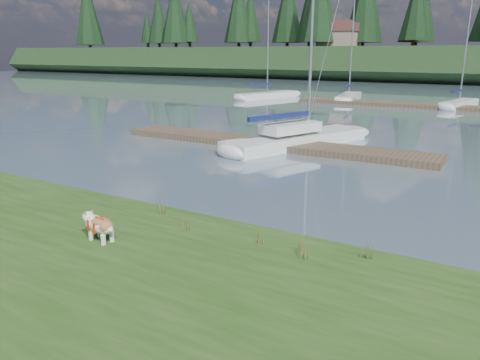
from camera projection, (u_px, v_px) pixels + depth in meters
The scene contains 21 objects.
ground at pixel (429, 108), 38.22m from camera, with size 200.00×200.00×0.00m, color slate.
bank at pixel (79, 300), 8.32m from camera, with size 60.00×9.00×0.35m, color #2E4D1C.
ridge at pixel (479, 65), 73.22m from camera, with size 200.00×20.00×5.00m, color #1D3117.
bulldog at pixel (100, 225), 10.43m from camera, with size 1.01×0.49×0.60m.
sailboat_main at pixel (307, 136), 23.20m from camera, with size 5.00×9.44×13.45m.
dock_near at pixel (268, 143), 22.73m from camera, with size 16.00×2.00×0.30m, color #4C3D2C.
dock_far at pixel (456, 108), 37.20m from camera, with size 26.00×2.20×0.30m, color #4C3D2C.
sailboat_bg_0 at pixel (272, 94), 46.80m from camera, with size 4.11×8.42×12.03m.
sailboat_bg_1 at pixel (350, 96), 44.74m from camera, with size 2.81×7.85×11.53m.
sailboat_bg_2 at pixel (461, 103), 38.99m from camera, with size 2.60×6.80×10.17m.
weed_0 at pixel (187, 221), 11.00m from camera, with size 0.17×0.14×0.59m.
weed_1 at pixel (260, 237), 10.22m from camera, with size 0.17×0.14×0.46m.
weed_2 at pixel (300, 244), 9.74m from camera, with size 0.17×0.14×0.54m.
weed_3 at pixel (162, 206), 12.17m from camera, with size 0.17×0.14×0.56m.
weed_4 at pixel (304, 252), 9.55m from camera, with size 0.17×0.14×0.38m.
weed_5 at pixel (367, 247), 9.46m from camera, with size 0.17×0.14×0.66m.
mud_lip at pixel (216, 228), 12.00m from camera, with size 60.00×0.50×0.14m, color #33281C.
conifer_0 at pixel (175, 9), 92.61m from camera, with size 5.72×5.72×14.15m.
conifer_1 at pixel (251, 15), 88.91m from camera, with size 4.40×4.40×11.30m.
conifer_3 at pixel (417, 5), 74.87m from camera, with size 4.84×4.84×12.25m.
house_0 at pixel (339, 34), 80.28m from camera, with size 6.30×5.30×4.65m.
Camera 1 is at (6.26, -10.95, 4.45)m, focal length 35.00 mm.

